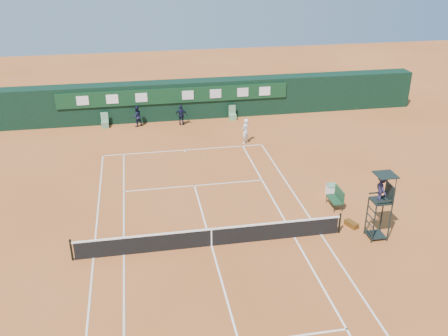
{
  "coord_description": "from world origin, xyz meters",
  "views": [
    {
      "loc": [
        -3.01,
        -19.73,
        13.41
      ],
      "look_at": [
        1.7,
        6.0,
        1.2
      ],
      "focal_mm": 40.0,
      "sensor_mm": 36.0,
      "label": 1
    }
  ],
  "objects_px": {
    "tennis_net": "(211,237)",
    "player_bench": "(337,197)",
    "umpire_chair": "(382,193)",
    "player": "(245,131)",
    "cooler": "(332,190)"
  },
  "relations": [
    {
      "from": "player_bench",
      "to": "cooler",
      "type": "relative_size",
      "value": 1.86
    },
    {
      "from": "cooler",
      "to": "player",
      "type": "distance_m",
      "value": 9.17
    },
    {
      "from": "umpire_chair",
      "to": "cooler",
      "type": "height_order",
      "value": "umpire_chair"
    },
    {
      "from": "player",
      "to": "tennis_net",
      "type": "bearing_deg",
      "value": 26.12
    },
    {
      "from": "player_bench",
      "to": "cooler",
      "type": "distance_m",
      "value": 1.37
    },
    {
      "from": "cooler",
      "to": "player",
      "type": "xyz_separation_m",
      "value": [
        -3.1,
        8.61,
        0.57
      ]
    },
    {
      "from": "tennis_net",
      "to": "umpire_chair",
      "type": "bearing_deg",
      "value": -5.06
    },
    {
      "from": "tennis_net",
      "to": "cooler",
      "type": "height_order",
      "value": "tennis_net"
    },
    {
      "from": "umpire_chair",
      "to": "player_bench",
      "type": "xyz_separation_m",
      "value": [
        -0.73,
        3.23,
        -1.86
      ]
    },
    {
      "from": "tennis_net",
      "to": "player",
      "type": "height_order",
      "value": "player"
    },
    {
      "from": "tennis_net",
      "to": "umpire_chair",
      "type": "relative_size",
      "value": 3.77
    },
    {
      "from": "tennis_net",
      "to": "player_bench",
      "type": "relative_size",
      "value": 10.75
    },
    {
      "from": "tennis_net",
      "to": "player",
      "type": "xyz_separation_m",
      "value": [
        4.42,
        12.45,
        0.39
      ]
    },
    {
      "from": "tennis_net",
      "to": "player",
      "type": "distance_m",
      "value": 13.22
    },
    {
      "from": "player_bench",
      "to": "player",
      "type": "height_order",
      "value": "player"
    }
  ]
}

